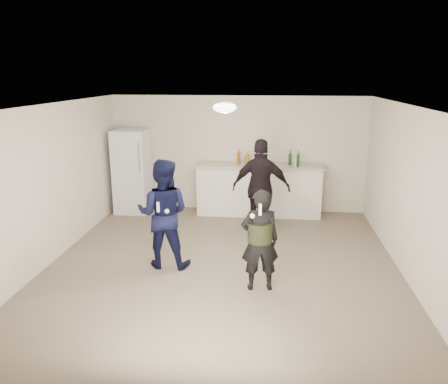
# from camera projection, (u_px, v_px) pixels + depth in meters

# --- Properties ---
(floor) EXTENTS (6.00, 6.00, 0.00)m
(floor) POSITION_uv_depth(u_px,v_px,m) (223.00, 265.00, 6.95)
(floor) COLOR #6B5B4C
(floor) RESTS_ON ground
(ceiling) EXTENTS (6.00, 6.00, 0.00)m
(ceiling) POSITION_uv_depth(u_px,v_px,m) (222.00, 106.00, 6.30)
(ceiling) COLOR silver
(ceiling) RESTS_ON wall_back
(wall_back) EXTENTS (6.00, 0.00, 6.00)m
(wall_back) POSITION_uv_depth(u_px,v_px,m) (238.00, 154.00, 9.50)
(wall_back) COLOR beige
(wall_back) RESTS_ON floor
(wall_front) EXTENTS (6.00, 0.00, 6.00)m
(wall_front) POSITION_uv_depth(u_px,v_px,m) (184.00, 278.00, 3.75)
(wall_front) COLOR beige
(wall_front) RESTS_ON floor
(wall_left) EXTENTS (0.00, 6.00, 6.00)m
(wall_left) POSITION_uv_depth(u_px,v_px,m) (50.00, 184.00, 6.91)
(wall_left) COLOR beige
(wall_left) RESTS_ON floor
(wall_right) EXTENTS (0.00, 6.00, 6.00)m
(wall_right) POSITION_uv_depth(u_px,v_px,m) (410.00, 194.00, 6.34)
(wall_right) COLOR beige
(wall_right) RESTS_ON floor
(counter) EXTENTS (2.60, 0.56, 1.05)m
(counter) POSITION_uv_depth(u_px,v_px,m) (259.00, 191.00, 9.33)
(counter) COLOR white
(counter) RESTS_ON floor
(counter_top) EXTENTS (2.68, 0.64, 0.04)m
(counter_top) POSITION_uv_depth(u_px,v_px,m) (259.00, 166.00, 9.18)
(counter_top) COLOR beige
(counter_top) RESTS_ON counter
(fridge) EXTENTS (0.70, 0.70, 1.80)m
(fridge) POSITION_uv_depth(u_px,v_px,m) (132.00, 171.00, 9.45)
(fridge) COLOR white
(fridge) RESTS_ON floor
(fridge_handle) EXTENTS (0.02, 0.02, 0.60)m
(fridge_handle) POSITION_uv_depth(u_px,v_px,m) (139.00, 156.00, 8.96)
(fridge_handle) COLOR #B6B6BB
(fridge_handle) RESTS_ON fridge
(ceiling_dome) EXTENTS (0.36, 0.36, 0.16)m
(ceiling_dome) POSITION_uv_depth(u_px,v_px,m) (225.00, 107.00, 6.60)
(ceiling_dome) COLOR white
(ceiling_dome) RESTS_ON ceiling
(shaker) EXTENTS (0.08, 0.08, 0.17)m
(shaker) POSITION_uv_depth(u_px,v_px,m) (246.00, 160.00, 9.28)
(shaker) COLOR #B7B8BC
(shaker) RESTS_ON counter_top
(man) EXTENTS (0.84, 0.66, 1.71)m
(man) POSITION_uv_depth(u_px,v_px,m) (163.00, 214.00, 6.73)
(man) COLOR #0F1341
(man) RESTS_ON floor
(woman) EXTENTS (0.58, 0.44, 1.45)m
(woman) POSITION_uv_depth(u_px,v_px,m) (260.00, 240.00, 6.01)
(woman) COLOR black
(woman) RESTS_ON floor
(camo_shorts) EXTENTS (0.34, 0.34, 0.28)m
(camo_shorts) POSITION_uv_depth(u_px,v_px,m) (260.00, 232.00, 5.98)
(camo_shorts) COLOR #273217
(camo_shorts) RESTS_ON woman
(spectator) EXTENTS (1.10, 0.53, 1.82)m
(spectator) POSITION_uv_depth(u_px,v_px,m) (261.00, 188.00, 8.02)
(spectator) COLOR black
(spectator) RESTS_ON floor
(remote_man) EXTENTS (0.04, 0.04, 0.15)m
(remote_man) POSITION_uv_depth(u_px,v_px,m) (158.00, 207.00, 6.41)
(remote_man) COLOR white
(remote_man) RESTS_ON man
(nunchuk_man) EXTENTS (0.07, 0.07, 0.07)m
(nunchuk_man) POSITION_uv_depth(u_px,v_px,m) (167.00, 211.00, 6.45)
(nunchuk_man) COLOR white
(nunchuk_man) RESTS_ON man
(remote_woman) EXTENTS (0.04, 0.04, 0.15)m
(remote_woman) POSITION_uv_depth(u_px,v_px,m) (260.00, 210.00, 5.63)
(remote_woman) COLOR white
(remote_woman) RESTS_ON woman
(nunchuk_woman) EXTENTS (0.07, 0.07, 0.07)m
(nunchuk_woman) POSITION_uv_depth(u_px,v_px,m) (252.00, 216.00, 5.70)
(nunchuk_woman) COLOR white
(nunchuk_woman) RESTS_ON woman
(bottle_cluster) EXTENTS (1.30, 0.23, 0.26)m
(bottle_cluster) POSITION_uv_depth(u_px,v_px,m) (270.00, 160.00, 9.11)
(bottle_cluster) COLOR #885513
(bottle_cluster) RESTS_ON counter_top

